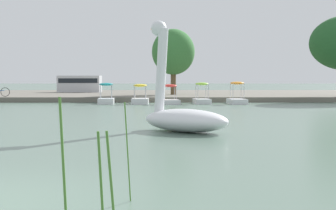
{
  "coord_description": "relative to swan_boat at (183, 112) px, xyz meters",
  "views": [
    {
      "loc": [
        2.62,
        -6.4,
        1.7
      ],
      "look_at": [
        2.79,
        12.37,
        0.7
      ],
      "focal_mm": 51.22,
      "sensor_mm": 36.0,
      "label": 1
    }
  ],
  "objects": [
    {
      "name": "pedal_boat_lime",
      "position": [
        2.09,
        18.33,
        -0.18
      ],
      "size": [
        1.23,
        2.01,
        1.5
      ],
      "color": "white",
      "rests_on": "ground_plane"
    },
    {
      "name": "pedal_boat_teal",
      "position": [
        -4.67,
        18.13,
        -0.22
      ],
      "size": [
        1.19,
        1.83,
        1.47
      ],
      "color": "white",
      "rests_on": "ground_plane"
    },
    {
      "name": "swan_boat",
      "position": [
        0.0,
        0.0,
        0.0
      ],
      "size": [
        3.35,
        3.0,
        3.67
      ],
      "color": "white",
      "rests_on": "ground_plane"
    },
    {
      "name": "pedal_boat_orange",
      "position": [
        4.51,
        17.84,
        -0.18
      ],
      "size": [
        1.26,
        2.1,
        1.56
      ],
      "color": "white",
      "rests_on": "ground_plane"
    },
    {
      "name": "pedal_boat_red",
      "position": [
        -0.21,
        17.77,
        -0.22
      ],
      "size": [
        1.49,
        2.09,
        1.38
      ],
      "color": "white",
      "rests_on": "ground_plane"
    },
    {
      "name": "shore_bank_far",
      "position": [
        -3.23,
        32.61,
        -0.44
      ],
      "size": [
        146.66,
        25.02,
        0.38
      ],
      "primitive_type": "cube",
      "color": "#6B665B",
      "rests_on": "ground_plane"
    },
    {
      "name": "parked_van",
      "position": [
        -9.44,
        34.77,
        0.69
      ],
      "size": [
        4.49,
        1.91,
        1.73
      ],
      "color": "silver",
      "rests_on": "shore_bank_far"
    },
    {
      "name": "pedal_boat_yellow",
      "position": [
        -2.27,
        18.01,
        -0.21
      ],
      "size": [
        1.17,
        1.81,
        1.39
      ],
      "color": "white",
      "rests_on": "ground_plane"
    },
    {
      "name": "tree_broadleaf_behind_dock",
      "position": [
        0.23,
        26.65,
        3.48
      ],
      "size": [
        5.33,
        5.35,
        5.76
      ],
      "color": "brown",
      "rests_on": "shore_bank_far"
    }
  ]
}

